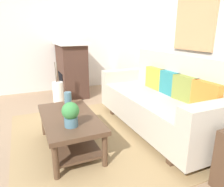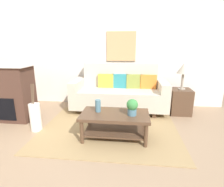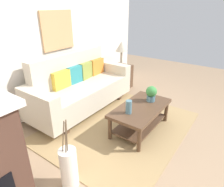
# 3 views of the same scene
# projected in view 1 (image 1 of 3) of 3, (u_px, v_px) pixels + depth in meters

# --- Properties ---
(ground_plane) EXTENTS (9.26, 9.26, 0.00)m
(ground_plane) POSITION_uv_depth(u_px,v_px,m) (55.00, 146.00, 2.59)
(ground_plane) COLOR #9E7F60
(wall_back) EXTENTS (5.26, 0.10, 2.70)m
(wall_back) POSITION_uv_depth(u_px,v_px,m) (191.00, 33.00, 2.97)
(wall_back) COLOR silver
(wall_back) RESTS_ON ground_plane
(wall_left) EXTENTS (0.10, 4.97, 2.70)m
(wall_left) POSITION_uv_depth(u_px,v_px,m) (53.00, 32.00, 4.74)
(wall_left) COLOR silver
(wall_left) RESTS_ON ground_plane
(area_rug) EXTENTS (2.46, 2.00, 0.01)m
(area_rug) POSITION_uv_depth(u_px,v_px,m) (93.00, 138.00, 2.78)
(area_rug) COLOR #A38456
(area_rug) RESTS_ON ground_plane
(couch) EXTENTS (2.14, 0.84, 1.08)m
(couch) POSITION_uv_depth(u_px,v_px,m) (160.00, 101.00, 2.94)
(couch) COLOR beige
(couch) RESTS_ON ground_plane
(throw_pillow_mustard) EXTENTS (0.36, 0.12, 0.32)m
(throw_pillow_mustard) POSITION_uv_depth(u_px,v_px,m) (155.00, 78.00, 3.21)
(throw_pillow_mustard) COLOR gold
(throw_pillow_mustard) RESTS_ON couch
(throw_pillow_teal) EXTENTS (0.36, 0.13, 0.32)m
(throw_pillow_teal) POSITION_uv_depth(u_px,v_px,m) (169.00, 83.00, 2.92)
(throw_pillow_teal) COLOR teal
(throw_pillow_teal) RESTS_ON couch
(throw_pillow_olive) EXTENTS (0.37, 0.16, 0.32)m
(throw_pillow_olive) POSITION_uv_depth(u_px,v_px,m) (186.00, 89.00, 2.63)
(throw_pillow_olive) COLOR olive
(throw_pillow_olive) RESTS_ON couch
(throw_pillow_orange) EXTENTS (0.36, 0.13, 0.32)m
(throw_pillow_orange) POSITION_uv_depth(u_px,v_px,m) (207.00, 96.00, 2.34)
(throw_pillow_orange) COLOR orange
(throw_pillow_orange) RESTS_ON couch
(coffee_table) EXTENTS (1.10, 0.60, 0.43)m
(coffee_table) POSITION_uv_depth(u_px,v_px,m) (70.00, 125.00, 2.46)
(coffee_table) COLOR #513826
(coffee_table) RESTS_ON ground_plane
(tabletop_vase) EXTENTS (0.09, 0.09, 0.20)m
(tabletop_vase) POSITION_uv_depth(u_px,v_px,m) (68.00, 100.00, 2.67)
(tabletop_vase) COLOR slate
(tabletop_vase) RESTS_ON coffee_table
(potted_plant_tabletop) EXTENTS (0.18, 0.18, 0.26)m
(potted_plant_tabletop) POSITION_uv_depth(u_px,v_px,m) (71.00, 114.00, 2.13)
(potted_plant_tabletop) COLOR slate
(potted_plant_tabletop) RESTS_ON coffee_table
(fireplace) EXTENTS (1.02, 0.58, 1.16)m
(fireplace) POSITION_uv_depth(u_px,v_px,m) (71.00, 69.00, 4.53)
(fireplace) COLOR #472D23
(fireplace) RESTS_ON ground_plane
(floor_vase) EXTENTS (0.19, 0.19, 0.50)m
(floor_vase) POSITION_uv_depth(u_px,v_px,m) (58.00, 95.00, 3.79)
(floor_vase) COLOR white
(floor_vase) RESTS_ON ground_plane
(floor_vase_branch_a) EXTENTS (0.05, 0.02, 0.36)m
(floor_vase_branch_a) POSITION_uv_depth(u_px,v_px,m) (57.00, 72.00, 3.64)
(floor_vase_branch_a) COLOR brown
(floor_vase_branch_a) RESTS_ON floor_vase
(floor_vase_branch_b) EXTENTS (0.05, 0.03, 0.36)m
(floor_vase_branch_b) POSITION_uv_depth(u_px,v_px,m) (58.00, 72.00, 3.68)
(floor_vase_branch_b) COLOR brown
(floor_vase_branch_b) RESTS_ON floor_vase
(floor_vase_branch_c) EXTENTS (0.04, 0.02, 0.36)m
(floor_vase_branch_c) POSITION_uv_depth(u_px,v_px,m) (56.00, 72.00, 3.66)
(floor_vase_branch_c) COLOR brown
(floor_vase_branch_c) RESTS_ON floor_vase
(framed_painting) EXTENTS (0.70, 0.03, 0.70)m
(framed_painting) POSITION_uv_depth(u_px,v_px,m) (194.00, 24.00, 2.82)
(framed_painting) COLOR tan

